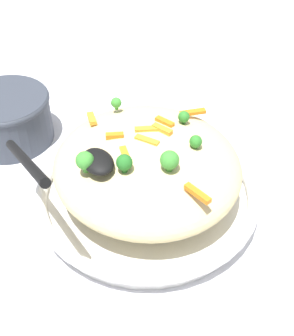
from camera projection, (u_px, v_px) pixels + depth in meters
name	position (u px, v px, depth m)	size (l,w,h in m)	color
ground_plane	(147.00, 204.00, 0.72)	(2.40, 2.40, 0.00)	silver
serving_bowl	(147.00, 194.00, 0.70)	(0.34, 0.34, 0.04)	white
pasta_mound	(147.00, 165.00, 0.66)	(0.28, 0.27, 0.09)	#DBC689
carrot_piece_0	(115.00, 136.00, 0.64)	(0.03, 0.01, 0.01)	orange
carrot_piece_1	(92.00, 118.00, 0.68)	(0.03, 0.01, 0.01)	orange
carrot_piece_2	(162.00, 129.00, 0.65)	(0.03, 0.01, 0.01)	orange
carrot_piece_3	(148.00, 129.00, 0.65)	(0.04, 0.01, 0.01)	orange
carrot_piece_4	(165.00, 122.00, 0.67)	(0.03, 0.01, 0.01)	orange
carrot_piece_5	(149.00, 140.00, 0.63)	(0.04, 0.01, 0.01)	orange
carrot_piece_6	(126.00, 156.00, 0.61)	(0.04, 0.01, 0.01)	orange
carrot_piece_7	(198.00, 193.00, 0.56)	(0.04, 0.01, 0.01)	orange
carrot_piece_8	(193.00, 112.00, 0.69)	(0.04, 0.01, 0.01)	orange
broccoli_floret_0	(85.00, 161.00, 0.59)	(0.02, 0.02, 0.03)	#377928
broccoli_floret_1	(124.00, 163.00, 0.58)	(0.02, 0.02, 0.03)	#205B1C
broccoli_floret_2	(117.00, 103.00, 0.70)	(0.02, 0.02, 0.02)	#377928
broccoli_floret_3	(196.00, 142.00, 0.62)	(0.02, 0.02, 0.02)	#296820
broccoli_floret_4	(167.00, 161.00, 0.58)	(0.03, 0.03, 0.03)	#377928
broccoli_floret_5	(184.00, 117.00, 0.67)	(0.02, 0.02, 0.02)	#296820
serving_spoon	(70.00, 161.00, 0.57)	(0.19, 0.12, 0.09)	black
companion_bowl	(7.00, 116.00, 0.81)	(0.16, 0.16, 0.09)	#333842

